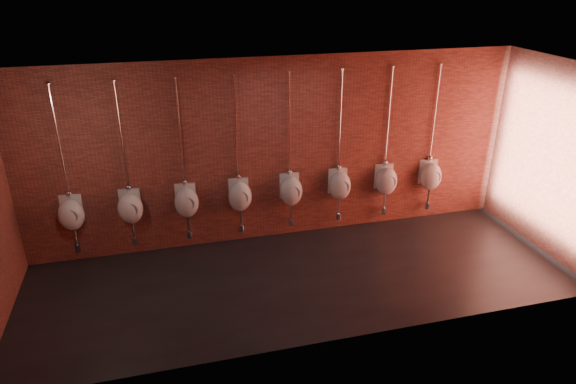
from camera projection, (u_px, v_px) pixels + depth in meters
name	position (u px, v px, depth m)	size (l,w,h in m)	color
ground	(302.00, 278.00, 8.07)	(8.50, 8.50, 0.00)	black
room_shell	(304.00, 158.00, 7.25)	(8.54, 3.04, 3.22)	black
urinal_0	(71.00, 214.00, 8.10)	(0.45, 0.41, 2.72)	white
urinal_1	(130.00, 207.00, 8.31)	(0.45, 0.41, 2.72)	white
urinal_2	(186.00, 201.00, 8.52)	(0.45, 0.41, 2.72)	white
urinal_3	(240.00, 196.00, 8.73)	(0.45, 0.41, 2.72)	white
urinal_4	(291.00, 190.00, 8.93)	(0.45, 0.41, 2.72)	white
urinal_5	(340.00, 185.00, 9.14)	(0.45, 0.41, 2.72)	white
urinal_6	(386.00, 180.00, 9.35)	(0.45, 0.41, 2.72)	white
urinal_7	(431.00, 175.00, 9.56)	(0.45, 0.41, 2.72)	white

